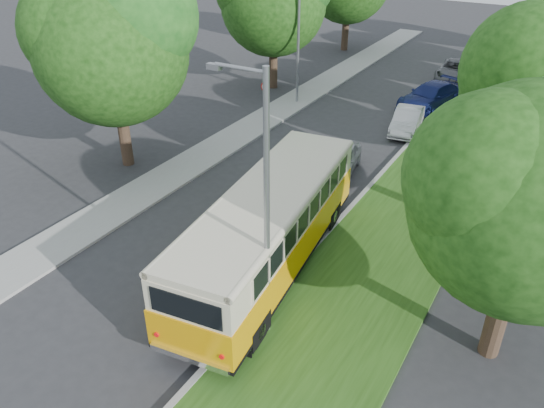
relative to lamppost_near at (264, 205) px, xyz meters
The scene contains 13 objects.
ground 6.56m from the lamppost_near, 149.28° to the left, with size 120.00×120.00×0.00m, color #2C2C2F.
curb 8.66m from the lamppost_near, 94.62° to the left, with size 0.20×70.00×0.15m, color gray.
grass_verge 8.82m from the lamppost_near, 76.91° to the left, with size 4.50×70.00×0.13m, color #254A13.
sidewalk 12.49m from the lamppost_near, 140.22° to the left, with size 2.20×70.00×0.12m, color gray.
treeline 20.58m from the lamppost_near, 92.96° to the left, with size 24.27×41.91×9.46m.
lamppost_near is the anchor object (origin of this frame).
lamppost_far 20.53m from the lamppost_near, 115.71° to the left, with size 1.71×0.16×7.50m.
warning_sign 17.10m from the lamppost_near, 121.02° to the left, with size 0.56×0.10×2.50m.
vintage_bus 4.15m from the lamppost_near, 118.28° to the left, with size 2.71×10.52×3.13m, color #F3A207, non-canonical shape.
car_silver 11.83m from the lamppost_near, 102.64° to the left, with size 1.49×3.71×1.26m, color #BAB9BF.
car_white 17.85m from the lamppost_near, 94.42° to the left, with size 1.37×3.92×1.29m, color silver.
car_blue 22.26m from the lamppost_near, 93.52° to the left, with size 2.06×5.06×1.47m, color navy.
car_grey 28.95m from the lamppost_near, 92.99° to the left, with size 2.18×4.72×1.31m, color #53545A.
Camera 1 is at (10.41, -12.62, 11.26)m, focal length 35.00 mm.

